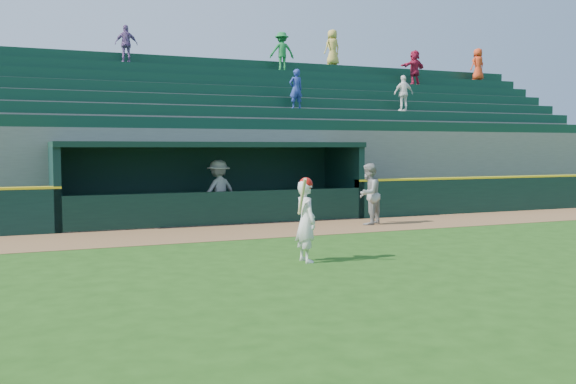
% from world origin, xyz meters
% --- Properties ---
extents(ground, '(120.00, 120.00, 0.00)m').
position_xyz_m(ground, '(0.00, 0.00, 0.00)').
color(ground, '#1F4711').
rests_on(ground, ground).
extents(warning_track, '(40.00, 3.00, 0.01)m').
position_xyz_m(warning_track, '(0.00, 4.90, 0.01)').
color(warning_track, brown).
rests_on(warning_track, ground).
extents(field_wall_right, '(15.50, 0.30, 1.20)m').
position_xyz_m(field_wall_right, '(12.25, 6.55, 0.60)').
color(field_wall_right, black).
rests_on(field_wall_right, ground).
extents(wall_stripe_right, '(15.50, 0.32, 0.06)m').
position_xyz_m(wall_stripe_right, '(12.25, 6.55, 1.23)').
color(wall_stripe_right, yellow).
rests_on(wall_stripe_right, field_wall_right).
extents(dugout_player_front, '(1.12, 1.07, 1.82)m').
position_xyz_m(dugout_player_front, '(4.01, 4.95, 0.91)').
color(dugout_player_front, gray).
rests_on(dugout_player_front, ground).
extents(dugout_player_inside, '(1.40, 1.08, 1.91)m').
position_xyz_m(dugout_player_inside, '(0.15, 7.49, 0.95)').
color(dugout_player_inside, '#A8A8A3').
rests_on(dugout_player_inside, ground).
extents(dugout, '(9.40, 2.80, 2.46)m').
position_xyz_m(dugout, '(0.00, 8.00, 1.36)').
color(dugout, slate).
rests_on(dugout, ground).
extents(stands, '(34.50, 6.25, 7.58)m').
position_xyz_m(stands, '(0.02, 12.58, 2.40)').
color(stands, slate).
rests_on(stands, ground).
extents(batter_at_plate, '(0.47, 0.79, 1.72)m').
position_xyz_m(batter_at_plate, '(-0.27, 0.03, 0.86)').
color(batter_at_plate, silver).
rests_on(batter_at_plate, ground).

